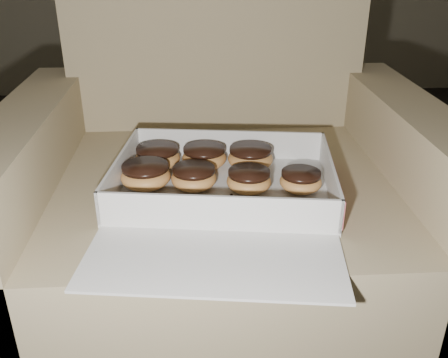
% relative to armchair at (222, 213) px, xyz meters
% --- Properties ---
extents(floor, '(4.50, 4.50, 0.00)m').
position_rel_armchair_xyz_m(floor, '(-0.21, -0.07, -0.32)').
color(floor, black).
rests_on(floor, ground).
extents(armchair, '(0.98, 0.83, 1.03)m').
position_rel_armchair_xyz_m(armchair, '(0.00, 0.00, 0.00)').
color(armchair, '#8D7A5A').
rests_on(armchair, floor).
extents(bakery_box, '(0.50, 0.57, 0.07)m').
position_rel_armchair_xyz_m(bakery_box, '(-0.01, -0.19, 0.15)').
color(bakery_box, silver).
rests_on(bakery_box, armchair).
extents(donut_a, '(0.09, 0.09, 0.05)m').
position_rel_armchair_xyz_m(donut_a, '(-0.07, -0.14, 0.17)').
color(donut_a, '#C17F43').
rests_on(donut_a, bakery_box).
extents(donut_b, '(0.09, 0.09, 0.04)m').
position_rel_armchair_xyz_m(donut_b, '(0.15, -0.17, 0.17)').
color(donut_b, '#C17F43').
rests_on(donut_b, bakery_box).
extents(donut_c, '(0.10, 0.10, 0.05)m').
position_rel_armchair_xyz_m(donut_c, '(0.06, -0.05, 0.17)').
color(donut_c, '#C17F43').
rests_on(donut_c, bakery_box).
extents(donut_d, '(0.10, 0.10, 0.05)m').
position_rel_armchair_xyz_m(donut_d, '(-0.04, -0.04, 0.17)').
color(donut_d, '#C17F43').
rests_on(donut_d, bakery_box).
extents(donut_e, '(0.10, 0.10, 0.05)m').
position_rel_armchair_xyz_m(donut_e, '(-0.17, -0.13, 0.17)').
color(donut_e, '#C17F43').
rests_on(donut_e, bakery_box).
extents(donut_f, '(0.09, 0.09, 0.05)m').
position_rel_armchair_xyz_m(donut_f, '(0.05, -0.16, 0.17)').
color(donut_f, '#C17F43').
rests_on(donut_f, bakery_box).
extents(donut_g, '(0.10, 0.10, 0.05)m').
position_rel_armchair_xyz_m(donut_g, '(-0.15, -0.03, 0.17)').
color(donut_g, '#C17F43').
rests_on(donut_g, bakery_box).
extents(crumb_a, '(0.01, 0.01, 0.00)m').
position_rel_armchair_xyz_m(crumb_a, '(0.11, -0.26, 0.15)').
color(crumb_a, black).
rests_on(crumb_a, bakery_box).
extents(crumb_b, '(0.01, 0.01, 0.00)m').
position_rel_armchair_xyz_m(crumb_b, '(0.01, -0.18, 0.15)').
color(crumb_b, black).
rests_on(crumb_b, bakery_box).
extents(crumb_c, '(0.01, 0.01, 0.00)m').
position_rel_armchair_xyz_m(crumb_c, '(0.17, -0.31, 0.15)').
color(crumb_c, black).
rests_on(crumb_c, bakery_box).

